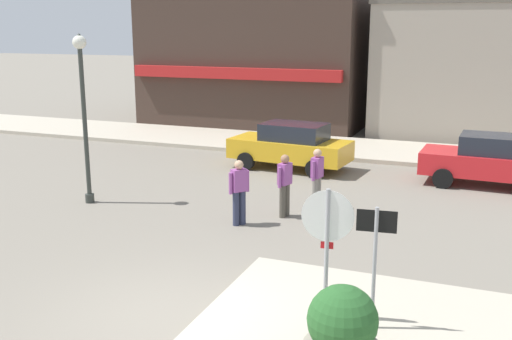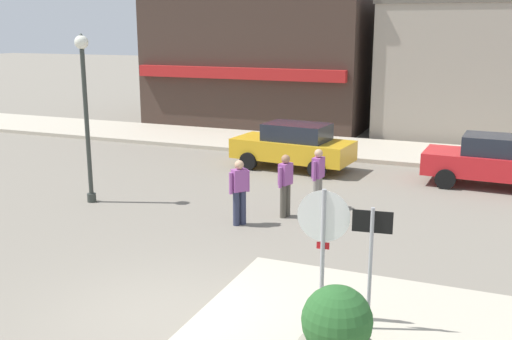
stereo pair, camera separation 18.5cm
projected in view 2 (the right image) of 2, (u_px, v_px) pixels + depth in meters
ground_plane at (159, 316)px, 9.97m from camera, size 160.00×160.00×0.00m
kerb_far at (358, 149)px, 23.22m from camera, size 80.00×4.00×0.15m
stop_sign at (323, 238)px, 9.24m from camera, size 0.82×0.12×2.30m
one_way_sign at (371, 257)px, 8.99m from camera, size 0.60×0.09×2.10m
planter at (337, 331)px, 8.33m from camera, size 1.10×1.10×1.23m
lamp_post at (85, 94)px, 15.80m from camera, size 0.36×0.36×4.54m
parked_car_nearest at (294, 145)px, 20.14m from camera, size 4.15×2.17×1.56m
parked_car_second at (495, 161)px, 17.85m from camera, size 4.07×2.01×1.56m
pedestrian_crossing_near at (318, 177)px, 15.67m from camera, size 0.27×0.56×1.61m
pedestrian_crossing_far at (239, 190)px, 14.38m from camera, size 0.41×0.49×1.61m
pedestrian_kerb_side at (285, 184)px, 14.99m from camera, size 0.31×0.55×1.61m
building_corner_shop at (274, 50)px, 30.38m from camera, size 10.71×9.35×7.09m
building_storefront_left_near at (480, 70)px, 25.57m from camera, size 8.41×5.27×5.80m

